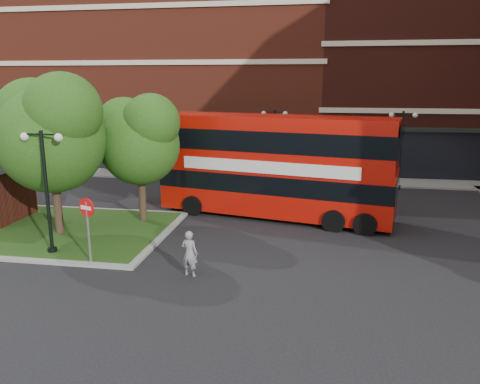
% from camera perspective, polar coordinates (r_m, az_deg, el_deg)
% --- Properties ---
extents(ground, '(120.00, 120.00, 0.00)m').
position_cam_1_polar(ground, '(18.08, -6.91, -8.88)').
color(ground, black).
rests_on(ground, ground).
extents(pavement_far, '(44.00, 3.00, 0.12)m').
position_cam_1_polar(pavement_far, '(33.57, 1.01, 1.80)').
color(pavement_far, slate).
rests_on(pavement_far, ground).
extents(terrace_far_left, '(26.00, 12.00, 14.00)m').
position_cam_1_polar(terrace_far_left, '(42.03, -8.52, 13.53)').
color(terrace_far_left, maroon).
rests_on(terrace_far_left, ground).
extents(terrace_far_right, '(18.00, 12.00, 16.00)m').
position_cam_1_polar(terrace_far_right, '(41.05, 23.13, 14.03)').
color(terrace_far_right, '#471911').
rests_on(terrace_far_right, ground).
extents(traffic_island, '(12.60, 7.60, 0.15)m').
position_cam_1_polar(traffic_island, '(23.94, -23.55, -4.14)').
color(traffic_island, gray).
rests_on(traffic_island, ground).
extents(tree_island_west, '(5.40, 4.71, 7.21)m').
position_cam_1_polar(tree_island_west, '(21.94, -22.20, 7.11)').
color(tree_island_west, '#2D2116').
rests_on(tree_island_west, ground).
extents(tree_island_east, '(4.46, 3.90, 6.29)m').
position_cam_1_polar(tree_island_east, '(22.85, -12.31, 6.62)').
color(tree_island_east, '#2D2116').
rests_on(tree_island_east, ground).
extents(lamp_island, '(1.72, 0.36, 5.00)m').
position_cam_1_polar(lamp_island, '(19.66, -22.55, 0.63)').
color(lamp_island, black).
rests_on(lamp_island, ground).
extents(lamp_far_left, '(1.72, 0.36, 5.00)m').
position_cam_1_polar(lamp_far_left, '(30.91, 4.16, 5.96)').
color(lamp_far_left, black).
rests_on(lamp_far_left, ground).
extents(lamp_far_right, '(1.72, 0.36, 5.00)m').
position_cam_1_polar(lamp_far_right, '(31.20, 19.01, 5.33)').
color(lamp_far_right, black).
rests_on(lamp_far_right, ground).
extents(bus, '(12.12, 5.13, 4.51)m').
position_cam_1_polar(bus, '(23.60, 4.31, 3.96)').
color(bus, '#AD0F06').
rests_on(bus, ground).
extents(woman, '(0.69, 0.53, 1.69)m').
position_cam_1_polar(woman, '(16.87, -6.17, -7.45)').
color(woman, gray).
rests_on(woman, ground).
extents(car_silver, '(3.83, 1.81, 1.27)m').
position_cam_1_polar(car_silver, '(31.63, -0.74, 2.13)').
color(car_silver, '#A5A7AC').
rests_on(car_silver, ground).
extents(car_white, '(3.93, 1.61, 1.27)m').
position_cam_1_polar(car_white, '(32.66, 6.10, 2.42)').
color(car_white, silver).
rests_on(car_white, ground).
extents(no_entry_sign, '(0.70, 0.30, 2.62)m').
position_cam_1_polar(no_entry_sign, '(18.32, -18.11, -3.00)').
color(no_entry_sign, slate).
rests_on(no_entry_sign, ground).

